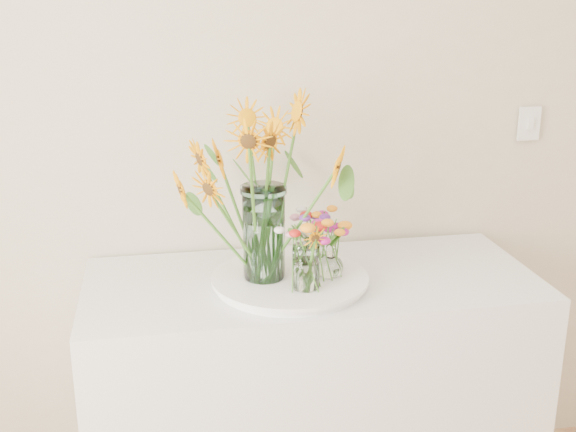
# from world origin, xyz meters

# --- Properties ---
(counter) EXTENTS (1.40, 0.60, 0.90)m
(counter) POSITION_xyz_m (-0.13, 1.93, 0.45)
(counter) COLOR white
(counter) RESTS_ON ground_plane
(tray) EXTENTS (0.45, 0.45, 0.02)m
(tray) POSITION_xyz_m (-0.21, 1.88, 0.91)
(tray) COLOR white
(tray) RESTS_ON counter
(mason_jar) EXTENTS (0.14, 0.14, 0.29)m
(mason_jar) POSITION_xyz_m (-0.28, 1.89, 1.07)
(mason_jar) COLOR #ABDDD6
(mason_jar) RESTS_ON tray
(sunflower_bouquet) EXTENTS (0.88, 0.88, 0.56)m
(sunflower_bouquet) POSITION_xyz_m (-0.28, 1.89, 1.21)
(sunflower_bouquet) COLOR #F19805
(sunflower_bouquet) RESTS_ON tray
(small_vase_a) EXTENTS (0.09, 0.09, 0.13)m
(small_vase_a) POSITION_xyz_m (-0.18, 1.79, 0.99)
(small_vase_a) COLOR white
(small_vase_a) RESTS_ON tray
(wildflower_posy_a) EXTENTS (0.21, 0.21, 0.22)m
(wildflower_posy_a) POSITION_xyz_m (-0.18, 1.79, 1.04)
(wildflower_posy_a) COLOR orange
(wildflower_posy_a) RESTS_ON tray
(small_vase_b) EXTENTS (0.08, 0.08, 0.11)m
(small_vase_b) POSITION_xyz_m (-0.09, 1.87, 0.98)
(small_vase_b) COLOR white
(small_vase_b) RESTS_ON tray
(wildflower_posy_b) EXTENTS (0.20, 0.20, 0.20)m
(wildflower_posy_b) POSITION_xyz_m (-0.09, 1.87, 1.03)
(wildflower_posy_b) COLOR orange
(wildflower_posy_b) RESTS_ON tray
(small_vase_c) EXTENTS (0.06, 0.06, 0.10)m
(small_vase_c) POSITION_xyz_m (-0.11, 1.99, 0.98)
(small_vase_c) COLOR white
(small_vase_c) RESTS_ON tray
(wildflower_posy_c) EXTENTS (0.18, 0.18, 0.19)m
(wildflower_posy_c) POSITION_xyz_m (-0.11, 1.99, 1.02)
(wildflower_posy_c) COLOR orange
(wildflower_posy_c) RESTS_ON tray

